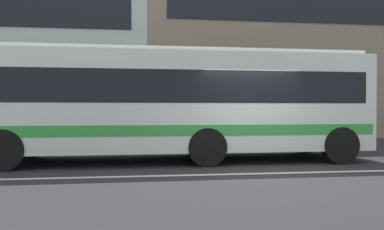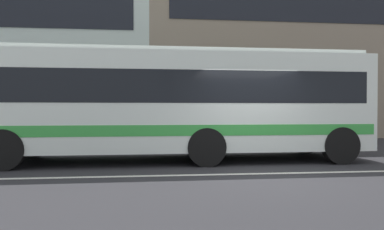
# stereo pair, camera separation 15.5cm
# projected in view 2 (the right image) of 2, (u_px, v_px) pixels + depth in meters

# --- Properties ---
(ground_plane) EXTENTS (160.00, 160.00, 0.00)m
(ground_plane) POSITION_uv_depth(u_px,v_px,m) (264.00, 174.00, 8.41)
(ground_plane) COLOR #2A2A2D
(lane_centre_line) EXTENTS (60.00, 0.16, 0.01)m
(lane_centre_line) POSITION_uv_depth(u_px,v_px,m) (264.00, 174.00, 8.41)
(lane_centre_line) COLOR silver
(lane_centre_line) RESTS_ON ground_plane
(hedge_row_far) EXTENTS (16.38, 1.10, 0.73)m
(hedge_row_far) POSITION_uv_depth(u_px,v_px,m) (149.00, 139.00, 14.07)
(hedge_row_far) COLOR #224A25
(hedge_row_far) RESTS_ON ground_plane
(apartment_block_right) EXTENTS (23.85, 10.13, 12.19)m
(apartment_block_right) POSITION_uv_depth(u_px,v_px,m) (334.00, 39.00, 23.89)
(apartment_block_right) COLOR gray
(apartment_block_right) RESTS_ON ground_plane
(transit_bus) EXTENTS (10.65, 2.67, 3.10)m
(transit_bus) POSITION_uv_depth(u_px,v_px,m) (178.00, 101.00, 10.51)
(transit_bus) COLOR silver
(transit_bus) RESTS_ON ground_plane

